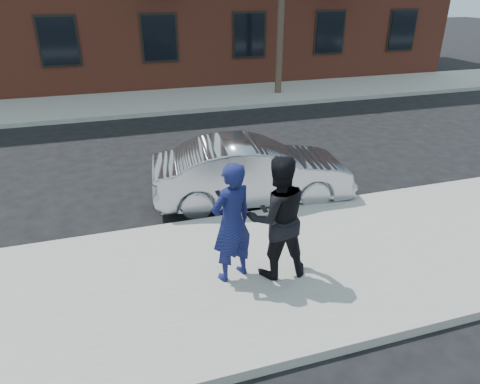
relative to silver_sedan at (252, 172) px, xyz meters
name	(u,v)px	position (x,y,z in m)	size (l,w,h in m)	color
ground	(272,266)	(-0.44, -2.30, -0.66)	(100.00, 100.00, 0.00)	black
near_sidewalk	(278,271)	(-0.44, -2.55, -0.59)	(50.00, 3.50, 0.15)	gray
near_curb	(243,217)	(-0.44, -0.75, -0.59)	(50.00, 0.10, 0.15)	#999691
far_sidewalk	(167,101)	(-0.44, 8.95, -0.59)	(50.00, 3.50, 0.15)	gray
far_curb	(175,112)	(-0.44, 7.15, -0.59)	(50.00, 0.10, 0.15)	#999691
silver_sedan	(252,172)	(0.00, 0.00, 0.00)	(1.40, 4.03, 1.33)	#999BA3
man_hoodie	(232,223)	(-1.18, -2.56, 0.40)	(0.77, 0.64, 1.82)	navy
man_peacoat	(277,218)	(-0.53, -2.65, 0.43)	(0.96, 0.78, 1.88)	black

